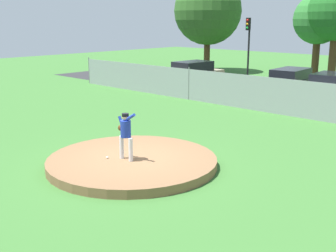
{
  "coord_description": "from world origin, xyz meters",
  "views": [
    {
      "loc": [
        9.68,
        -8.62,
        4.49
      ],
      "look_at": [
        -0.01,
        1.65,
        0.99
      ],
      "focal_mm": 46.26,
      "sensor_mm": 36.0,
      "label": 1
    }
  ],
  "objects_px": {
    "pitcher_youth": "(125,131)",
    "baseball": "(107,157)",
    "parked_car_white": "(331,90)",
    "parked_car_charcoal": "(290,83)",
    "traffic_light_near": "(248,38)",
    "parked_car_champagne": "(193,74)"
  },
  "relations": [
    {
      "from": "pitcher_youth",
      "to": "baseball",
      "type": "relative_size",
      "value": 20.55
    },
    {
      "from": "parked_car_charcoal",
      "to": "parked_car_white",
      "type": "relative_size",
      "value": 1.14
    },
    {
      "from": "pitcher_youth",
      "to": "parked_car_charcoal",
      "type": "distance_m",
      "value": 15.19
    },
    {
      "from": "parked_car_charcoal",
      "to": "parked_car_white",
      "type": "bearing_deg",
      "value": -11.61
    },
    {
      "from": "parked_car_charcoal",
      "to": "parked_car_champagne",
      "type": "xyz_separation_m",
      "value": [
        -7.32,
        -0.23,
        -0.02
      ]
    },
    {
      "from": "baseball",
      "to": "parked_car_champagne",
      "type": "xyz_separation_m",
      "value": [
        -9.28,
        15.1,
        0.48
      ]
    },
    {
      "from": "pitcher_youth",
      "to": "parked_car_champagne",
      "type": "relative_size",
      "value": 0.31
    },
    {
      "from": "baseball",
      "to": "parked_car_charcoal",
      "type": "xyz_separation_m",
      "value": [
        -1.96,
        15.33,
        0.5
      ]
    },
    {
      "from": "baseball",
      "to": "parked_car_white",
      "type": "height_order",
      "value": "parked_car_white"
    },
    {
      "from": "parked_car_charcoal",
      "to": "parked_car_white",
      "type": "xyz_separation_m",
      "value": [
        2.69,
        -0.55,
        -0.01
      ]
    },
    {
      "from": "parked_car_charcoal",
      "to": "pitcher_youth",
      "type": "bearing_deg",
      "value": -80.67
    },
    {
      "from": "parked_car_white",
      "to": "parked_car_charcoal",
      "type": "bearing_deg",
      "value": 168.39
    },
    {
      "from": "pitcher_youth",
      "to": "parked_car_charcoal",
      "type": "xyz_separation_m",
      "value": [
        -2.46,
        14.99,
        -0.36
      ]
    },
    {
      "from": "pitcher_youth",
      "to": "parked_car_champagne",
      "type": "xyz_separation_m",
      "value": [
        -9.78,
        14.75,
        -0.38
      ]
    },
    {
      "from": "pitcher_youth",
      "to": "parked_car_charcoal",
      "type": "height_order",
      "value": "pitcher_youth"
    },
    {
      "from": "parked_car_white",
      "to": "traffic_light_near",
      "type": "bearing_deg",
      "value": 150.12
    },
    {
      "from": "parked_car_charcoal",
      "to": "traffic_light_near",
      "type": "relative_size",
      "value": 1.05
    },
    {
      "from": "traffic_light_near",
      "to": "parked_car_charcoal",
      "type": "bearing_deg",
      "value": -36.64
    },
    {
      "from": "baseball",
      "to": "pitcher_youth",
      "type": "bearing_deg",
      "value": 34.23
    },
    {
      "from": "pitcher_youth",
      "to": "parked_car_white",
      "type": "xyz_separation_m",
      "value": [
        0.23,
        14.43,
        -0.37
      ]
    },
    {
      "from": "parked_car_champagne",
      "to": "traffic_light_near",
      "type": "distance_m",
      "value": 5.37
    },
    {
      "from": "parked_car_charcoal",
      "to": "traffic_light_near",
      "type": "height_order",
      "value": "traffic_light_near"
    }
  ]
}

